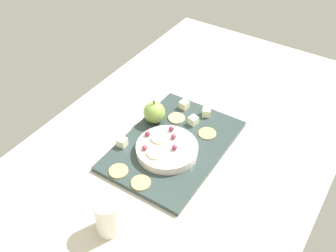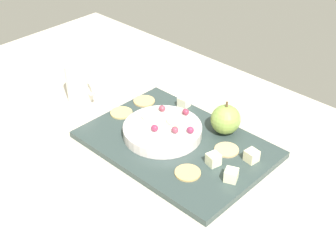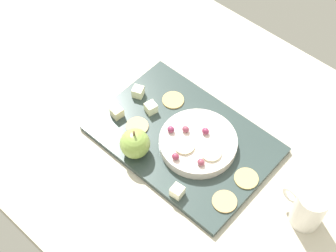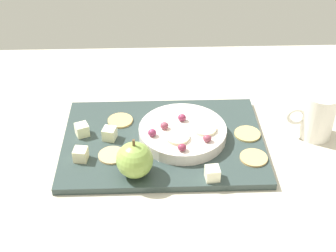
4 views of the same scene
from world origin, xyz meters
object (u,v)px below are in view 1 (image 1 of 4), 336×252
(grape_3, at_px, (147,134))
(serving_dish, at_px, (167,149))
(grape_2, at_px, (174,136))
(cup, at_px, (108,215))
(grape_1, at_px, (171,129))
(grape_0, at_px, (145,148))
(grape_4, at_px, (174,147))
(apple_whole, at_px, (154,112))
(cracker_0, at_px, (177,118))
(platter, at_px, (173,145))
(apple_slice_0, at_px, (156,153))
(cheese_cube_0, at_px, (122,142))
(cheese_cube_1, at_px, (193,120))
(apple_slice_1, at_px, (159,138))
(cracker_3, at_px, (119,171))
(cheese_cube_2, at_px, (206,112))
(cheese_cube_3, at_px, (184,105))
(cracker_1, at_px, (207,133))
(cracker_2, at_px, (141,183))

(grape_3, bearing_deg, serving_dish, 85.39)
(grape_2, height_order, grape_3, same)
(cup, bearing_deg, grape_1, -173.50)
(grape_3, bearing_deg, grape_0, 27.46)
(grape_4, bearing_deg, apple_whole, -125.43)
(cracker_0, height_order, grape_1, grape_1)
(platter, xyz_separation_m, cup, (0.31, 0.02, 0.04))
(platter, xyz_separation_m, grape_0, (0.08, -0.04, 0.04))
(platter, bearing_deg, apple_whole, -117.51)
(grape_3, distance_m, apple_slice_0, 0.08)
(grape_1, xyz_separation_m, grape_2, (0.02, 0.02, -0.00))
(grape_1, bearing_deg, cheese_cube_0, -42.85)
(apple_whole, bearing_deg, cheese_cube_1, 116.58)
(grape_2, bearing_deg, grape_0, -28.15)
(grape_0, relative_size, grape_3, 1.00)
(apple_slice_1, bearing_deg, grape_4, 78.98)
(cracker_3, bearing_deg, cheese_cube_1, 165.54)
(apple_whole, distance_m, grape_1, 0.09)
(grape_1, height_order, grape_4, same)
(apple_whole, height_order, grape_3, apple_whole)
(cheese_cube_2, relative_size, cracker_0, 0.47)
(cheese_cube_3, relative_size, grape_0, 1.49)
(cheese_cube_3, relative_size, cracker_3, 0.47)
(grape_2, bearing_deg, grape_3, -65.95)
(cracker_1, xyz_separation_m, grape_1, (0.07, -0.08, 0.03))
(cracker_1, relative_size, cracker_2, 1.00)
(cracker_3, xyz_separation_m, grape_0, (-0.09, 0.03, 0.03))
(cheese_cube_1, xyz_separation_m, grape_2, (0.11, -0.00, 0.02))
(cheese_cube_2, xyz_separation_m, cheese_cube_3, (0.01, -0.07, 0.00))
(apple_whole, bearing_deg, cheese_cube_0, -7.11)
(serving_dish, relative_size, apple_slice_1, 3.83)
(grape_3, xyz_separation_m, grape_4, (0.01, 0.09, 0.00))
(platter, bearing_deg, grape_4, 35.17)
(grape_1, xyz_separation_m, grape_4, (0.06, 0.05, 0.00))
(apple_whole, distance_m, cheese_cube_1, 0.12)
(cheese_cube_3, relative_size, grape_1, 1.49)
(grape_2, bearing_deg, cheese_cube_2, 174.81)
(grape_0, distance_m, grape_4, 0.08)
(grape_3, distance_m, cup, 0.29)
(cracker_3, bearing_deg, cracker_2, 89.35)
(cheese_cube_3, bearing_deg, platter, 20.42)
(cracker_1, distance_m, cup, 0.40)
(cup, bearing_deg, platter, -176.79)
(cheese_cube_3, bearing_deg, cracker_2, 11.34)
(cheese_cube_2, bearing_deg, grape_4, 3.01)
(grape_1, bearing_deg, apple_slice_1, -12.09)
(cheese_cube_2, bearing_deg, serving_dish, -3.89)
(serving_dish, xyz_separation_m, apple_slice_1, (-0.01, -0.03, 0.01))
(platter, height_order, grape_4, grape_4)
(cheese_cube_1, relative_size, grape_2, 1.49)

